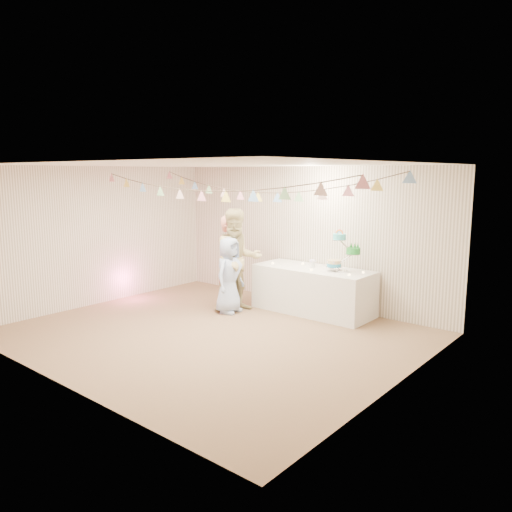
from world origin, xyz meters
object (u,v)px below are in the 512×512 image
Objects in this scene: person_adult_b at (238,260)px; person_child at (229,275)px; cake_stand at (342,255)px; table at (313,290)px; person_adult_a at (231,262)px.

person_adult_b is 1.36× the size of person_child.
cake_stand is at bearing -31.64° from person_adult_b.
table is 1.53m from person_child.
person_child reaches higher than table.
person_adult_b is at bearing -12.17° from person_child.
person_child is (-0.01, -0.21, -0.24)m from person_adult_b.
person_adult_a is (-1.36, -0.69, 0.45)m from table.
cake_stand is (0.55, 0.05, 0.68)m from table.
cake_stand is 2.02m from person_child.
table is 1.46m from person_adult_b.
cake_stand is at bearing 5.19° from table.
person_child is at bearing -148.82° from cake_stand.
person_adult_b is 0.32m from person_child.
person_adult_a is at bearing -153.22° from table.
person_child is (0.22, -0.29, -0.17)m from person_adult_a.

